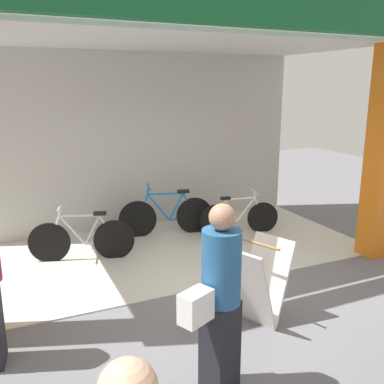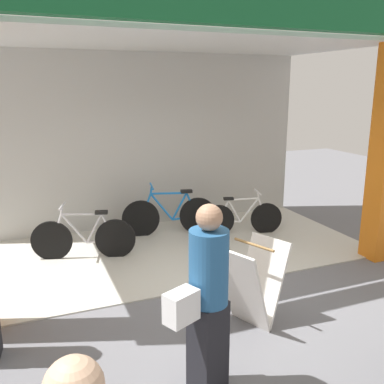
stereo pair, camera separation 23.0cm
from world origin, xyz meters
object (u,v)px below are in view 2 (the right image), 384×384
at_px(bicycle_inside_0, 84,238).
at_px(bicycle_inside_2, 170,215).
at_px(pedestrian_1, 207,300).
at_px(sandwich_board_sign, 252,284).
at_px(bicycle_inside_1, 242,218).

relative_size(bicycle_inside_0, bicycle_inside_2, 0.92).
bearing_deg(bicycle_inside_2, pedestrian_1, -104.82).
distance_m(sandwich_board_sign, pedestrian_1, 1.32).
bearing_deg(bicycle_inside_0, pedestrian_1, -81.10).
bearing_deg(pedestrian_1, bicycle_inside_0, 98.90).
bearing_deg(bicycle_inside_1, bicycle_inside_0, -178.53).
relative_size(bicycle_inside_0, pedestrian_1, 0.90).
bearing_deg(bicycle_inside_1, sandwich_board_sign, -116.53).
relative_size(bicycle_inside_0, sandwich_board_sign, 1.59).
relative_size(sandwich_board_sign, pedestrian_1, 0.56).
height_order(bicycle_inside_2, sandwich_board_sign, sandwich_board_sign).
height_order(sandwich_board_sign, pedestrian_1, pedestrian_1).
relative_size(bicycle_inside_2, sandwich_board_sign, 1.73).
bearing_deg(bicycle_inside_1, pedestrian_1, -122.84).
height_order(bicycle_inside_1, pedestrian_1, pedestrian_1).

